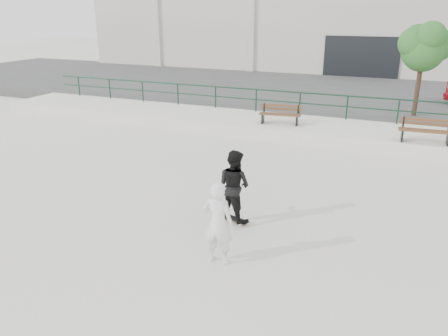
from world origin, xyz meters
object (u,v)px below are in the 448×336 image
at_px(skateboard, 234,219).
at_px(seated_skater, 218,223).
at_px(standing_skater, 234,185).
at_px(bench_right, 425,131).
at_px(tree, 425,45).
at_px(bench_left, 280,115).

bearing_deg(skateboard, seated_skater, -62.93).
bearing_deg(standing_skater, bench_right, -99.27).
bearing_deg(skateboard, bench_right, 75.59).
xyz_separation_m(bench_right, tree, (-0.35, 4.33, 2.56)).
bearing_deg(seated_skater, skateboard, -80.09).
bearing_deg(seated_skater, tree, -106.24).
height_order(skateboard, standing_skater, standing_skater).
bearing_deg(bench_right, bench_left, 170.49).
xyz_separation_m(tree, standing_skater, (-3.87, -11.66, -2.50)).
relative_size(tree, skateboard, 4.91).
height_order(tree, seated_skater, tree).
bearing_deg(tree, bench_right, -85.36).
xyz_separation_m(bench_left, bench_right, (5.37, -0.58, 0.02)).
relative_size(bench_right, skateboard, 2.22).
distance_m(bench_left, tree, 6.77).
relative_size(bench_right, tree, 0.45).
relative_size(bench_left, seated_skater, 0.98).
bearing_deg(standing_skater, seated_skater, 122.21).
bearing_deg(tree, standing_skater, -108.34).
distance_m(tree, seated_skater, 14.14).
bearing_deg(skateboard, tree, 87.17).
bearing_deg(seated_skater, bench_left, -82.78).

